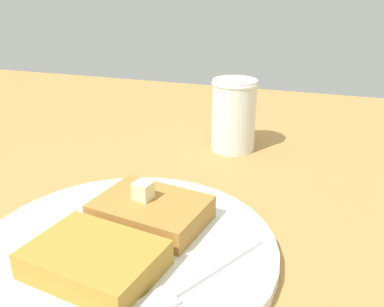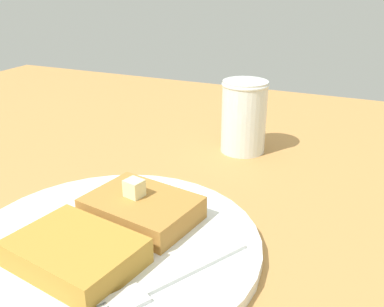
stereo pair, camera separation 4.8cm
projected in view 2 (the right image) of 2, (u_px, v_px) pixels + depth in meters
table_surface at (59, 261)px, 38.97cm from camera, size 128.73×128.73×2.29cm
plate at (113, 244)px, 38.23cm from camera, size 26.56×26.56×1.18cm
toast_slice_left at (142, 209)px, 40.79cm from camera, size 8.98×11.20×2.26cm
toast_slice_middle at (76, 252)px, 34.40cm from camera, size 8.98×11.20×2.26cm
butter_pat_primary at (134, 188)px, 40.46cm from camera, size 1.84×1.96×1.67cm
fork at (155, 287)px, 32.03cm from camera, size 14.68×9.04×0.36cm
syrup_jar at (244, 120)px, 58.49cm from camera, size 6.37×6.37×9.92cm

